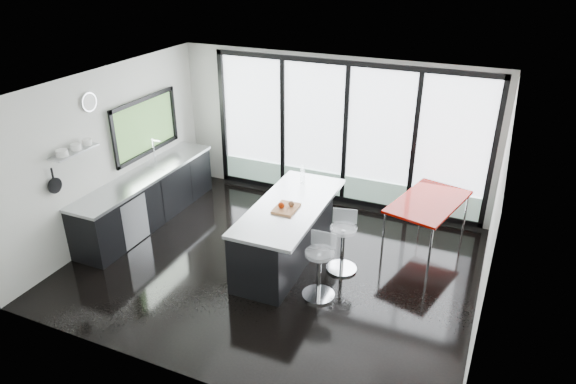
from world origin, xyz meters
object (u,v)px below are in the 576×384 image
at_px(bar_stool_near, 319,274).
at_px(red_table, 426,223).
at_px(bar_stool_far, 342,249).
at_px(island, 285,231).

xyz_separation_m(bar_stool_near, red_table, (1.12, 1.99, 0.04)).
xyz_separation_m(bar_stool_near, bar_stool_far, (0.09, 0.76, 0.00)).
xyz_separation_m(island, bar_stool_near, (0.82, -0.70, -0.13)).
height_order(island, bar_stool_near, island).
distance_m(island, bar_stool_far, 0.93).
relative_size(bar_stool_far, red_table, 0.48).
relative_size(island, bar_stool_near, 3.26).
distance_m(bar_stool_near, bar_stool_far, 0.77).
height_order(bar_stool_near, bar_stool_far, bar_stool_far).
xyz_separation_m(bar_stool_far, red_table, (1.02, 1.23, 0.04)).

